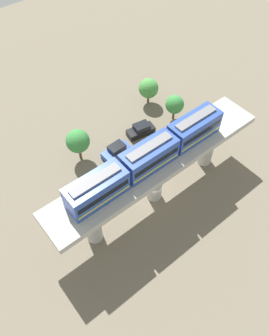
{
  "coord_description": "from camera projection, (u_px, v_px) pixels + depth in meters",
  "views": [
    {
      "loc": [
        17.31,
        -17.3,
        36.72
      ],
      "look_at": [
        -2.5,
        -1.26,
        4.45
      ],
      "focal_mm": 35.77,
      "sensor_mm": 36.0,
      "label": 1
    }
  ],
  "objects": [
    {
      "name": "tree_mid_lot",
      "position": [
        78.0,
        141.0,
        45.19
      ],
      "size": [
        3.28,
        3.28,
        5.16
      ],
      "color": "brown",
      "rests_on": "ground"
    },
    {
      "name": "train",
      "position": [
        149.0,
        156.0,
        36.39
      ],
      "size": [
        2.64,
        20.5,
        3.24
      ],
      "color": "#2D4CA5",
      "rests_on": "viaduct"
    },
    {
      "name": "ground_plane",
      "position": [
        154.0,
        196.0,
        43.9
      ],
      "size": [
        120.0,
        120.0,
        0.0
      ],
      "primitive_type": "plane",
      "color": "#706654"
    },
    {
      "name": "parked_car_blue",
      "position": [
        116.0,
        151.0,
        47.78
      ],
      "size": [
        1.92,
        4.25,
        1.76
      ],
      "rotation": [
        0.0,
        0.0,
        0.03
      ],
      "color": "#284CB7",
      "rests_on": "ground"
    },
    {
      "name": "tree_far_corner",
      "position": [
        175.0,
        105.0,
        50.77
      ],
      "size": [
        2.85,
        2.85,
        4.3
      ],
      "color": "brown",
      "rests_on": "ground"
    },
    {
      "name": "tree_near_viaduct",
      "position": [
        149.0,
        88.0,
        53.12
      ],
      "size": [
        3.16,
        3.16,
        4.48
      ],
      "color": "brown",
      "rests_on": "ground"
    },
    {
      "name": "parked_car_black",
      "position": [
        141.0,
        130.0,
        50.37
      ],
      "size": [
        2.52,
        4.45,
        1.76
      ],
      "rotation": [
        0.0,
        0.0,
        -0.18
      ],
      "color": "black",
      "rests_on": "ground"
    },
    {
      "name": "viaduct",
      "position": [
        156.0,
        169.0,
        39.48
      ],
      "size": [
        5.2,
        28.85,
        7.41
      ],
      "color": "#B7B2AA",
      "rests_on": "ground"
    }
  ]
}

